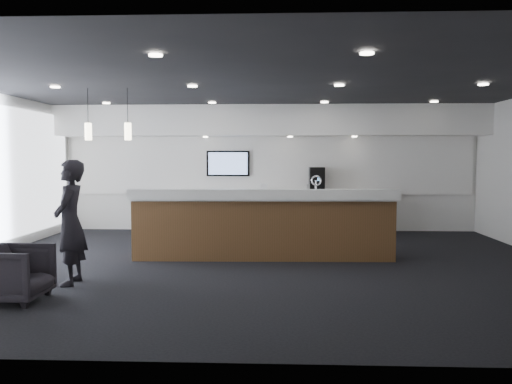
{
  "coord_description": "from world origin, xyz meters",
  "views": [
    {
      "loc": [
        0.19,
        -8.24,
        1.8
      ],
      "look_at": [
        -0.21,
        1.3,
        1.14
      ],
      "focal_mm": 35.0,
      "sensor_mm": 36.0,
      "label": 1
    }
  ],
  "objects_px": {
    "service_counter": "(263,226)",
    "armchair": "(15,274)",
    "coffee_machine": "(317,180)",
    "lounge_guest": "(70,222)"
  },
  "relations": [
    {
      "from": "service_counter",
      "to": "armchair",
      "type": "xyz_separation_m",
      "value": [
        -3.03,
        -2.8,
        -0.23
      ]
    },
    {
      "from": "coffee_machine",
      "to": "armchair",
      "type": "xyz_separation_m",
      "value": [
        -4.22,
        -5.87,
        -0.9
      ]
    },
    {
      "from": "service_counter",
      "to": "lounge_guest",
      "type": "xyz_separation_m",
      "value": [
        -2.68,
        -1.92,
        0.31
      ]
    },
    {
      "from": "service_counter",
      "to": "coffee_machine",
      "type": "relative_size",
      "value": 7.56
    },
    {
      "from": "coffee_machine",
      "to": "lounge_guest",
      "type": "height_order",
      "value": "lounge_guest"
    },
    {
      "from": "coffee_machine",
      "to": "armchair",
      "type": "height_order",
      "value": "coffee_machine"
    },
    {
      "from": "coffee_machine",
      "to": "armchair",
      "type": "bearing_deg",
      "value": -126.5
    },
    {
      "from": "service_counter",
      "to": "armchair",
      "type": "distance_m",
      "value": 4.13
    },
    {
      "from": "armchair",
      "to": "lounge_guest",
      "type": "distance_m",
      "value": 1.08
    },
    {
      "from": "service_counter",
      "to": "coffee_machine",
      "type": "distance_m",
      "value": 3.37
    }
  ]
}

